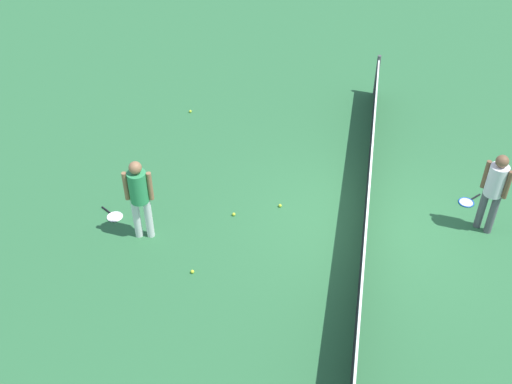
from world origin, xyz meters
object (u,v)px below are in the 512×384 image
(tennis_racket_far_player, at_px, (467,202))
(tennis_ball_by_net, at_px, (192,272))
(player_near_side, at_px, (139,194))
(tennis_ball_midcourt, at_px, (234,214))
(player_far_side, at_px, (494,187))
(tennis_ball_baseline, at_px, (190,111))
(tennis_racket_near_player, at_px, (114,216))
(tennis_ball_near_player, at_px, (280,206))

(tennis_racket_far_player, height_order, tennis_ball_by_net, tennis_ball_by_net)
(player_near_side, xyz_separation_m, tennis_ball_midcourt, (-0.86, 1.52, -0.98))
(player_far_side, relative_size, tennis_ball_baseline, 25.76)
(tennis_racket_near_player, relative_size, tennis_ball_baseline, 8.81)
(tennis_ball_midcourt, xyz_separation_m, tennis_ball_baseline, (-3.54, -1.86, 0.00))
(tennis_ball_baseline, bearing_deg, tennis_ball_near_player, 40.95)
(player_near_side, relative_size, player_far_side, 1.00)
(tennis_racket_near_player, bearing_deg, tennis_ball_near_player, 105.90)
(player_near_side, bearing_deg, player_far_side, 102.41)
(player_near_side, distance_m, tennis_racket_near_player, 1.32)
(tennis_ball_by_net, height_order, tennis_ball_baseline, same)
(player_far_side, relative_size, tennis_ball_by_net, 25.76)
(player_far_side, relative_size, tennis_ball_midcourt, 25.76)
(tennis_ball_by_net, bearing_deg, tennis_ball_baseline, -164.21)
(player_near_side, height_order, player_far_side, same)
(tennis_ball_midcourt, relative_size, tennis_ball_baseline, 1.00)
(tennis_racket_near_player, bearing_deg, tennis_ball_baseline, 173.77)
(tennis_racket_far_player, bearing_deg, player_far_side, 16.08)
(player_near_side, xyz_separation_m, tennis_ball_near_player, (-1.29, 2.37, -0.98))
(tennis_ball_near_player, bearing_deg, tennis_racket_near_player, -74.10)
(tennis_racket_near_player, relative_size, tennis_ball_near_player, 8.81)
(player_near_side, height_order, tennis_ball_near_player, player_near_side)
(tennis_racket_far_player, relative_size, tennis_ball_midcourt, 8.22)
(tennis_racket_near_player, distance_m, tennis_ball_baseline, 4.03)
(tennis_ball_by_net, xyz_separation_m, tennis_ball_midcourt, (-1.64, 0.39, 0.00))
(tennis_racket_far_player, bearing_deg, tennis_racket_near_player, -75.73)
(player_far_side, xyz_separation_m, tennis_racket_near_player, (0.98, -7.03, -1.00))
(tennis_ball_baseline, bearing_deg, player_near_side, 4.36)
(tennis_ball_near_player, distance_m, tennis_ball_by_net, 2.41)
(player_far_side, height_order, tennis_ball_near_player, player_far_side)
(tennis_racket_far_player, relative_size, tennis_ball_near_player, 8.22)
(tennis_ball_baseline, bearing_deg, tennis_ball_midcourt, 27.62)
(tennis_racket_far_player, bearing_deg, tennis_ball_by_net, -59.30)
(player_far_side, height_order, tennis_ball_baseline, player_far_side)
(tennis_ball_by_net, bearing_deg, tennis_ball_near_player, 149.22)
(tennis_racket_near_player, bearing_deg, tennis_ball_by_net, 58.23)
(tennis_racket_near_player, distance_m, tennis_ball_near_player, 3.27)
(tennis_racket_far_player, bearing_deg, player_near_side, -70.54)
(tennis_ball_by_net, relative_size, tennis_ball_baseline, 1.00)
(tennis_ball_by_net, distance_m, tennis_ball_midcourt, 1.69)
(player_far_side, relative_size, tennis_racket_far_player, 3.13)
(tennis_racket_far_player, distance_m, tennis_ball_by_net, 5.70)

